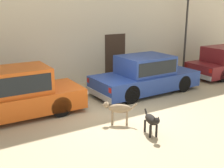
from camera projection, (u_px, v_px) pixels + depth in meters
ground_plane at (114, 112)px, 9.06m from camera, size 80.00×80.00×0.00m
parked_sedan_nearest at (7, 93)px, 8.41m from camera, size 4.63×1.71×1.55m
parked_sedan_second at (145, 74)px, 10.99m from camera, size 4.51×1.90×1.48m
stray_dog_spotted at (118, 109)px, 8.06m from camera, size 0.89×0.66×0.70m
stray_dog_tan at (152, 121)px, 7.34m from camera, size 0.39×0.91×0.65m
street_lamp at (186, 23)px, 14.10m from camera, size 0.22×0.22×3.92m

